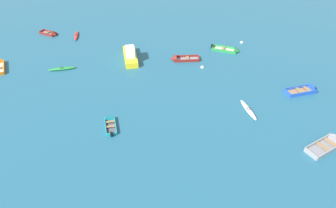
{
  "coord_description": "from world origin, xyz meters",
  "views": [
    {
      "loc": [
        3.44,
        0.78,
        18.61
      ],
      "look_at": [
        0.0,
        24.86,
        0.15
      ],
      "focal_mm": 31.19,
      "sensor_mm": 36.0,
      "label": 1
    }
  ],
  "objects_px": {
    "rowboat_maroon_outer_left": "(52,34)",
    "motor_launch_yellow_back_row_right": "(130,54)",
    "rowboat_turquoise_foreground_center": "(110,122)",
    "kayak_green_cluster_outer": "(62,69)",
    "kayak_red_cluster_inner": "(76,35)",
    "rowboat_blue_outer_right": "(308,90)",
    "rowboat_green_near_camera": "(232,50)",
    "mooring_buoy_between_boats_right": "(242,43)",
    "mooring_buoy_midfield": "(202,67)",
    "kayak_white_near_left": "(248,110)",
    "rowboat_maroon_midfield_left": "(179,59)",
    "rowboat_grey_near_right": "(332,142)"
  },
  "relations": [
    {
      "from": "rowboat_grey_near_right",
      "to": "motor_launch_yellow_back_row_right",
      "type": "distance_m",
      "value": 25.37
    },
    {
      "from": "kayak_red_cluster_inner",
      "to": "kayak_green_cluster_outer",
      "type": "distance_m",
      "value": 9.95
    },
    {
      "from": "rowboat_maroon_outer_left",
      "to": "kayak_red_cluster_inner",
      "type": "bearing_deg",
      "value": 1.62
    },
    {
      "from": "rowboat_maroon_midfield_left",
      "to": "rowboat_turquoise_foreground_center",
      "type": "bearing_deg",
      "value": -110.96
    },
    {
      "from": "motor_launch_yellow_back_row_right",
      "to": "kayak_white_near_left",
      "type": "height_order",
      "value": "motor_launch_yellow_back_row_right"
    },
    {
      "from": "rowboat_turquoise_foreground_center",
      "to": "motor_launch_yellow_back_row_right",
      "type": "xyz_separation_m",
      "value": [
        -1.27,
        13.13,
        0.48
      ]
    },
    {
      "from": "rowboat_maroon_outer_left",
      "to": "motor_launch_yellow_back_row_right",
      "type": "xyz_separation_m",
      "value": [
        13.65,
        -5.44,
        0.46
      ]
    },
    {
      "from": "rowboat_blue_outer_right",
      "to": "mooring_buoy_between_boats_right",
      "type": "bearing_deg",
      "value": 119.61
    },
    {
      "from": "rowboat_maroon_outer_left",
      "to": "motor_launch_yellow_back_row_right",
      "type": "relative_size",
      "value": 0.57
    },
    {
      "from": "kayak_green_cluster_outer",
      "to": "mooring_buoy_between_boats_right",
      "type": "bearing_deg",
      "value": 26.02
    },
    {
      "from": "rowboat_turquoise_foreground_center",
      "to": "motor_launch_yellow_back_row_right",
      "type": "height_order",
      "value": "motor_launch_yellow_back_row_right"
    },
    {
      "from": "rowboat_maroon_outer_left",
      "to": "kayak_red_cluster_inner",
      "type": "distance_m",
      "value": 3.86
    },
    {
      "from": "rowboat_blue_outer_right",
      "to": "mooring_buoy_midfield",
      "type": "xyz_separation_m",
      "value": [
        -11.95,
        3.6,
        -0.2
      ]
    },
    {
      "from": "kayak_red_cluster_inner",
      "to": "rowboat_blue_outer_right",
      "type": "height_order",
      "value": "rowboat_blue_outer_right"
    },
    {
      "from": "rowboat_grey_near_right",
      "to": "rowboat_maroon_midfield_left",
      "type": "distance_m",
      "value": 20.37
    },
    {
      "from": "rowboat_turquoise_foreground_center",
      "to": "mooring_buoy_midfield",
      "type": "distance_m",
      "value": 14.62
    },
    {
      "from": "rowboat_maroon_outer_left",
      "to": "kayak_green_cluster_outer",
      "type": "bearing_deg",
      "value": -58.13
    },
    {
      "from": "rowboat_grey_near_right",
      "to": "rowboat_blue_outer_right",
      "type": "bearing_deg",
      "value": 90.85
    },
    {
      "from": "rowboat_turquoise_foreground_center",
      "to": "kayak_green_cluster_outer",
      "type": "relative_size",
      "value": 0.88
    },
    {
      "from": "kayak_red_cluster_inner",
      "to": "rowboat_maroon_midfield_left",
      "type": "height_order",
      "value": "rowboat_maroon_midfield_left"
    },
    {
      "from": "rowboat_blue_outer_right",
      "to": "kayak_green_cluster_outer",
      "type": "xyz_separation_m",
      "value": [
        -29.26,
        0.57,
        -0.04
      ]
    },
    {
      "from": "kayak_red_cluster_inner",
      "to": "kayak_green_cluster_outer",
      "type": "xyz_separation_m",
      "value": [
        2.12,
        -9.72,
        0.0
      ]
    },
    {
      "from": "rowboat_green_near_camera",
      "to": "rowboat_blue_outer_right",
      "type": "xyz_separation_m",
      "value": [
        8.18,
        -8.57,
        0.03
      ]
    },
    {
      "from": "rowboat_maroon_outer_left",
      "to": "rowboat_maroon_midfield_left",
      "type": "relative_size",
      "value": 0.85
    },
    {
      "from": "rowboat_green_near_camera",
      "to": "mooring_buoy_between_boats_right",
      "type": "height_order",
      "value": "rowboat_green_near_camera"
    },
    {
      "from": "rowboat_green_near_camera",
      "to": "kayak_green_cluster_outer",
      "type": "xyz_separation_m",
      "value": [
        -21.08,
        -8.0,
        -0.02
      ]
    },
    {
      "from": "motor_launch_yellow_back_row_right",
      "to": "kayak_white_near_left",
      "type": "bearing_deg",
      "value": -32.46
    },
    {
      "from": "rowboat_maroon_outer_left",
      "to": "rowboat_grey_near_right",
      "type": "xyz_separation_m",
      "value": [
        35.36,
        -18.56,
        0.04
      ]
    },
    {
      "from": "kayak_red_cluster_inner",
      "to": "rowboat_grey_near_right",
      "type": "height_order",
      "value": "rowboat_grey_near_right"
    },
    {
      "from": "kayak_red_cluster_inner",
      "to": "kayak_green_cluster_outer",
      "type": "bearing_deg",
      "value": -77.69
    },
    {
      "from": "rowboat_green_near_camera",
      "to": "mooring_buoy_between_boats_right",
      "type": "bearing_deg",
      "value": 62.88
    },
    {
      "from": "rowboat_green_near_camera",
      "to": "kayak_white_near_left",
      "type": "height_order",
      "value": "rowboat_green_near_camera"
    },
    {
      "from": "rowboat_maroon_outer_left",
      "to": "kayak_green_cluster_outer",
      "type": "height_order",
      "value": "rowboat_maroon_outer_left"
    },
    {
      "from": "kayak_red_cluster_inner",
      "to": "kayak_white_near_left",
      "type": "distance_m",
      "value": 28.68
    },
    {
      "from": "rowboat_blue_outer_right",
      "to": "motor_launch_yellow_back_row_right",
      "type": "bearing_deg",
      "value": 167.6
    },
    {
      "from": "rowboat_green_near_camera",
      "to": "mooring_buoy_midfield",
      "type": "xyz_separation_m",
      "value": [
        -3.77,
        -4.97,
        -0.17
      ]
    },
    {
      "from": "rowboat_maroon_outer_left",
      "to": "mooring_buoy_midfield",
      "type": "height_order",
      "value": "rowboat_maroon_outer_left"
    },
    {
      "from": "rowboat_green_near_camera",
      "to": "kayak_green_cluster_outer",
      "type": "bearing_deg",
      "value": -159.23
    },
    {
      "from": "rowboat_maroon_outer_left",
      "to": "kayak_white_near_left",
      "type": "bearing_deg",
      "value": -27.56
    },
    {
      "from": "kayak_green_cluster_outer",
      "to": "mooring_buoy_between_boats_right",
      "type": "distance_m",
      "value": 25.21
    },
    {
      "from": "kayak_red_cluster_inner",
      "to": "rowboat_maroon_midfield_left",
      "type": "distance_m",
      "value": 17.04
    },
    {
      "from": "kayak_green_cluster_outer",
      "to": "mooring_buoy_midfield",
      "type": "height_order",
      "value": "kayak_green_cluster_outer"
    },
    {
      "from": "rowboat_green_near_camera",
      "to": "motor_launch_yellow_back_row_right",
      "type": "height_order",
      "value": "motor_launch_yellow_back_row_right"
    },
    {
      "from": "rowboat_turquoise_foreground_center",
      "to": "rowboat_maroon_outer_left",
      "type": "bearing_deg",
      "value": 128.78
    },
    {
      "from": "kayak_white_near_left",
      "to": "kayak_green_cluster_outer",
      "type": "bearing_deg",
      "value": 166.96
    },
    {
      "from": "kayak_green_cluster_outer",
      "to": "kayak_white_near_left",
      "type": "height_order",
      "value": "kayak_white_near_left"
    },
    {
      "from": "rowboat_grey_near_right",
      "to": "rowboat_green_near_camera",
      "type": "bearing_deg",
      "value": 116.11
    },
    {
      "from": "mooring_buoy_midfield",
      "to": "kayak_white_near_left",
      "type": "bearing_deg",
      "value": -58.31
    },
    {
      "from": "rowboat_maroon_midfield_left",
      "to": "kayak_white_near_left",
      "type": "height_order",
      "value": "rowboat_maroon_midfield_left"
    },
    {
      "from": "rowboat_green_near_camera",
      "to": "motor_launch_yellow_back_row_right",
      "type": "distance_m",
      "value": 13.95
    }
  ]
}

